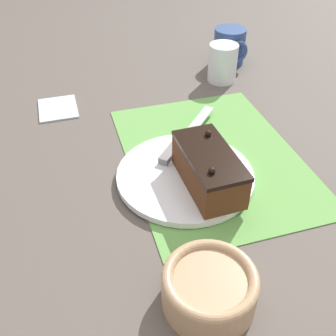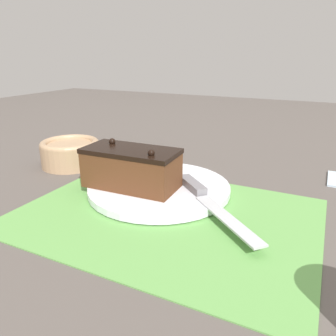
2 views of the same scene
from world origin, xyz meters
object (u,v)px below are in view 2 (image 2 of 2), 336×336
chocolate_cake (131,168)px  serving_knife (203,194)px  small_bowl (70,152)px  cake_plate (159,187)px

chocolate_cake → serving_knife: (-0.13, -0.01, -0.03)m
serving_knife → small_bowl: (0.35, -0.07, 0.01)m
cake_plate → small_bowl: size_ratio=1.99×
cake_plate → serving_knife: 0.09m
chocolate_cake → small_bowl: size_ratio=1.31×
serving_knife → small_bowl: small_bowl is taller
cake_plate → small_bowl: small_bowl is taller
small_bowl → serving_knife: bearing=168.7°
chocolate_cake → serving_knife: chocolate_cake is taller
chocolate_cake → small_bowl: 0.23m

